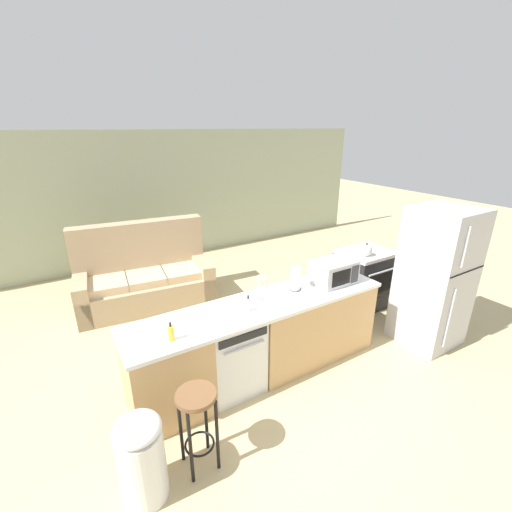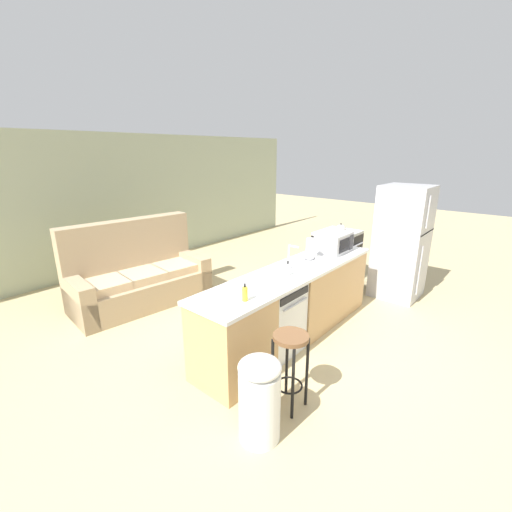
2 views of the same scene
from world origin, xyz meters
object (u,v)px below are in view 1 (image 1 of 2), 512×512
(paper_towel_roll, at_px, (295,279))
(dish_soap_bottle, at_px, (171,333))
(dishwasher, at_px, (230,353))
(microwave, at_px, (333,272))
(refrigerator, at_px, (435,278))
(bar_stool, at_px, (197,414))
(trash_bin, at_px, (142,458))
(couch, at_px, (145,279))
(stove_range, at_px, (363,278))
(soap_bottle, at_px, (248,305))
(kettle, at_px, (366,250))

(paper_towel_roll, xyz_separation_m, dish_soap_bottle, (-1.53, -0.23, -0.07))
(dishwasher, height_order, microwave, microwave)
(refrigerator, relative_size, bar_stool, 2.40)
(trash_bin, xyz_separation_m, couch, (0.84, 3.15, 0.02))
(stove_range, relative_size, bar_stool, 1.22)
(refrigerator, height_order, paper_towel_roll, refrigerator)
(soap_bottle, bearing_deg, trash_bin, -152.94)
(kettle, distance_m, bar_stool, 3.31)
(dishwasher, distance_m, paper_towel_roll, 1.08)
(refrigerator, distance_m, soap_bottle, 2.46)
(dishwasher, xyz_separation_m, kettle, (2.43, 0.42, 0.56))
(dish_soap_bottle, height_order, bar_stool, dish_soap_bottle)
(paper_towel_roll, bearing_deg, stove_range, 15.39)
(dishwasher, xyz_separation_m, dish_soap_bottle, (-0.64, -0.15, 0.55))
(refrigerator, distance_m, paper_towel_roll, 1.83)
(dish_soap_bottle, relative_size, kettle, 0.86)
(refrigerator, bearing_deg, soap_bottle, 168.55)
(paper_towel_roll, distance_m, soap_bottle, 0.72)
(soap_bottle, bearing_deg, kettle, 12.15)
(soap_bottle, height_order, trash_bin, soap_bottle)
(dishwasher, xyz_separation_m, couch, (-0.27, 2.43, -0.03))
(bar_stool, height_order, couch, couch)
(soap_bottle, height_order, kettle, kettle)
(bar_stool, distance_m, trash_bin, 0.48)
(dishwasher, relative_size, trash_bin, 1.14)
(paper_towel_roll, bearing_deg, refrigerator, -20.09)
(stove_range, bearing_deg, soap_bottle, -165.83)
(couch, bearing_deg, dish_soap_bottle, -98.16)
(trash_bin, height_order, couch, couch)
(kettle, bearing_deg, refrigerator, -80.34)
(microwave, height_order, dish_soap_bottle, microwave)
(paper_towel_roll, xyz_separation_m, soap_bottle, (-0.70, -0.14, -0.07))
(microwave, relative_size, couch, 0.24)
(stove_range, bearing_deg, dishwasher, -168.09)
(stove_range, xyz_separation_m, bar_stool, (-3.25, -1.24, 0.08))
(paper_towel_roll, relative_size, soap_bottle, 1.60)
(refrigerator, distance_m, dish_soap_bottle, 3.27)
(paper_towel_roll, bearing_deg, bar_stool, -153.29)
(kettle, bearing_deg, paper_towel_roll, -167.40)
(microwave, height_order, trash_bin, microwave)
(dishwasher, relative_size, soap_bottle, 4.77)
(microwave, bearing_deg, trash_bin, -163.92)
(dish_soap_bottle, distance_m, bar_stool, 0.70)
(paper_towel_roll, distance_m, kettle, 1.59)
(dishwasher, bearing_deg, refrigerator, -11.93)
(paper_towel_roll, bearing_deg, soap_bottle, -168.86)
(paper_towel_roll, distance_m, trash_bin, 2.25)
(stove_range, bearing_deg, trash_bin, -161.09)
(kettle, relative_size, couch, 0.10)
(soap_bottle, bearing_deg, paper_towel_roll, 11.14)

